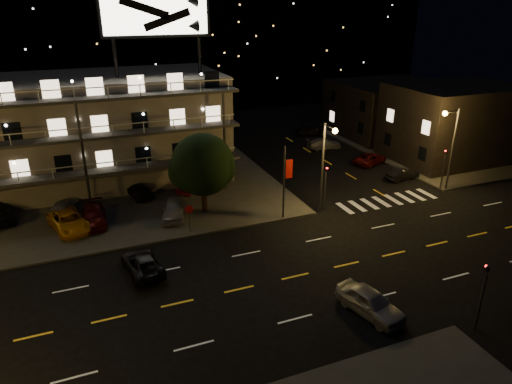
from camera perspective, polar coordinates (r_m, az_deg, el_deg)
name	(u,v)px	position (r m, az deg, el deg)	size (l,w,h in m)	color
ground	(268,283)	(30.40, 1.49, -11.27)	(140.00, 140.00, 0.00)	black
curb_nw	(44,200)	(46.49, -25.02, -0.92)	(44.00, 24.00, 0.15)	#383835
curb_ne	(425,148)	(61.27, 20.32, 5.17)	(16.00, 24.00, 0.15)	#383835
motel	(80,130)	(48.44, -21.14, 7.21)	(28.00, 13.80, 18.10)	gray
side_bldg_front	(454,123)	(57.45, 23.47, 7.96)	(14.06, 10.00, 8.50)	black
side_bldg_back	(388,108)	(66.37, 16.17, 10.01)	(14.06, 12.00, 7.00)	black
hill_backdrop	(88,35)	(92.19, -20.21, 17.92)	(120.00, 25.00, 24.00)	black
streetlight_nc	(325,160)	(38.15, 8.64, 4.02)	(0.44, 1.92, 8.00)	#2D2D30
streetlight_ne	(451,141)	(46.60, 23.17, 5.85)	(1.92, 0.44, 8.00)	#2D2D30
signal_nw	(325,183)	(39.66, 8.66, 1.07)	(0.20, 0.27, 4.60)	#2D2D30
signal_sw	(483,290)	(28.03, 26.52, -10.92)	(0.20, 0.27, 4.60)	#2D2D30
signal_ne	(444,165)	(47.31, 22.44, 3.14)	(0.27, 0.20, 4.60)	#2D2D30
banner_north	(285,181)	(37.53, 3.63, 1.44)	(0.83, 0.16, 6.40)	#2D2D30
stop_sign	(189,214)	(35.89, -8.34, -2.77)	(0.91, 0.11, 2.61)	#2D2D30
tree	(202,166)	(38.46, -6.74, 3.20)	(5.51, 5.31, 6.94)	black
lot_car_2	(69,221)	(39.28, -22.38, -3.41)	(2.33, 5.05, 1.40)	orange
lot_car_3	(94,216)	(39.60, -19.62, -2.82)	(1.91, 4.70, 1.36)	#4F0B0B
lot_car_4	(174,209)	(39.02, -10.18, -2.07)	(1.76, 4.38, 1.49)	#9A9A9F
lot_car_7	(64,208)	(42.28, -22.92, -1.80)	(1.72, 4.23, 1.23)	#9A9A9F
lot_car_8	(139,190)	(43.76, -14.45, 0.24)	(1.62, 4.01, 1.37)	black
lot_car_9	(186,186)	(44.12, -8.69, 0.79)	(1.29, 3.69, 1.21)	#4F0B0B
side_car_0	(402,174)	(49.39, 17.83, 2.14)	(1.29, 3.69, 1.21)	black
side_car_1	(370,158)	(53.39, 14.10, 4.09)	(2.09, 4.53, 1.26)	#4F0B0B
side_car_2	(324,144)	(57.98, 8.51, 5.98)	(1.77, 4.35, 1.26)	#9A9A9F
side_car_3	(311,130)	(64.00, 6.83, 7.70)	(1.62, 4.03, 1.37)	black
road_car_east	(370,302)	(28.20, 14.08, -13.20)	(1.78, 4.42, 1.51)	#9A9A9F
road_car_west	(143,263)	(32.18, -14.00, -8.59)	(2.12, 4.59, 1.28)	black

